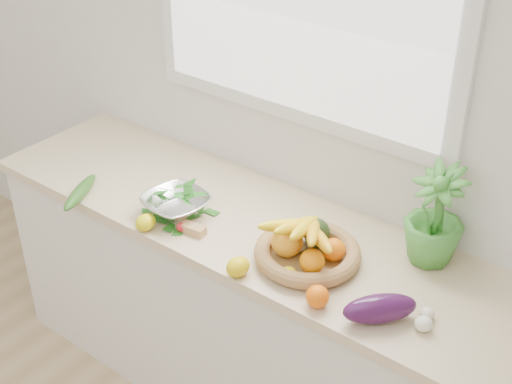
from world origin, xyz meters
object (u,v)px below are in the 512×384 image
Objects in this scene: potted_herb at (435,214)px; colander_with_spinach at (176,201)px; cucumber at (80,192)px; fruit_basket at (307,247)px; apple at (292,238)px; eggplant at (380,309)px.

colander_with_spinach is at bearing -159.63° from potted_herb.
fruit_basket is (0.92, 0.21, 0.03)m from cucumber.
apple is 0.16× the size of fruit_basket.
colander_with_spinach is (-0.54, -0.07, 0.01)m from fruit_basket.
apple is 0.87m from cucumber.
fruit_basket is (-0.33, -0.26, -0.13)m from potted_herb.
potted_herb is 0.94m from colander_with_spinach.
colander_with_spinach is at bearing -167.20° from apple.
fruit_basket is (-0.35, 0.12, 0.01)m from eggplant.
cucumber is 0.41m from colander_with_spinach.
potted_herb is at bearing 92.63° from eggplant.
cucumber is (-0.84, -0.24, -0.01)m from apple.
eggplant is 0.37m from fruit_basket.
cucumber is at bearing -159.66° from colander_with_spinach.
eggplant is 0.54× the size of fruit_basket.
colander_with_spinach is (-0.46, -0.10, 0.03)m from apple.
eggplant is 0.89m from colander_with_spinach.
potted_herb is 1.36× the size of colander_with_spinach.
fruit_basket is 0.55m from colander_with_spinach.
potted_herb is at bearing 20.36° from cucumber.
eggplant is at bearing -19.38° from apple.
apple is 0.50m from potted_herb.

